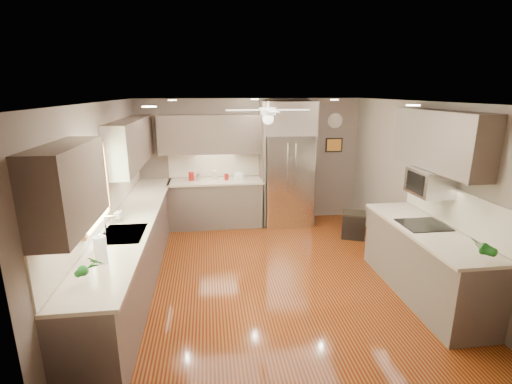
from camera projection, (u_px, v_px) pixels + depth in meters
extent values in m
plane|color=#481109|center=(270.00, 274.00, 5.53)|extent=(5.00, 5.00, 0.00)
plane|color=white|center=(272.00, 102.00, 4.87)|extent=(5.00, 5.00, 0.00)
plane|color=#685950|center=(250.00, 161.00, 7.59)|extent=(4.50, 0.00, 4.50)
plane|color=#685950|center=(326.00, 281.00, 2.81)|extent=(4.50, 0.00, 4.50)
plane|color=#685950|center=(104.00, 199.00, 4.92)|extent=(0.00, 5.00, 5.00)
plane|color=#685950|center=(421.00, 188.00, 5.48)|extent=(0.00, 5.00, 5.00)
cylinder|color=maroon|center=(191.00, 176.00, 7.25)|extent=(0.13, 0.13, 0.18)
cylinder|color=silver|center=(198.00, 177.00, 7.27)|extent=(0.10, 0.10, 0.12)
cylinder|color=#C5BC94|center=(215.00, 175.00, 7.31)|extent=(0.13, 0.13, 0.19)
cylinder|color=maroon|center=(226.00, 177.00, 7.30)|extent=(0.11, 0.11, 0.13)
imported|color=white|center=(118.00, 214.00, 5.00)|extent=(0.09, 0.10, 0.18)
imported|color=#1B5E1C|center=(91.00, 266.00, 3.36)|extent=(0.20, 0.17, 0.32)
imported|color=#1B5E1C|center=(482.00, 247.00, 3.81)|extent=(0.19, 0.17, 0.30)
imported|color=#C5BC94|center=(239.00, 178.00, 7.36)|extent=(0.24, 0.24, 0.06)
cube|color=#50433A|center=(135.00, 249.00, 5.32)|extent=(0.60, 4.70, 0.90)
cube|color=beige|center=(133.00, 218.00, 5.19)|extent=(0.65, 4.70, 0.04)
cube|color=#C0B69E|center=(108.00, 200.00, 5.08)|extent=(0.02, 4.70, 0.50)
cube|color=#50433A|center=(216.00, 204.00, 7.43)|extent=(1.85, 0.60, 0.90)
cube|color=beige|center=(216.00, 181.00, 7.29)|extent=(1.85, 0.65, 0.04)
cube|color=#C0B69E|center=(215.00, 164.00, 7.51)|extent=(1.85, 0.02, 0.50)
cube|color=#50433A|center=(69.00, 187.00, 3.26)|extent=(0.33, 1.20, 0.75)
cube|color=#50433A|center=(132.00, 143.00, 6.04)|extent=(0.33, 2.40, 0.75)
cube|color=#50433A|center=(214.00, 134.00, 7.19)|extent=(2.15, 0.33, 0.75)
cube|color=#50433A|center=(439.00, 140.00, 4.73)|extent=(0.33, 1.70, 0.75)
cube|color=#BFF2B2|center=(91.00, 187.00, 4.37)|extent=(0.01, 1.00, 0.80)
cube|color=brown|center=(89.00, 150.00, 4.26)|extent=(0.05, 1.12, 0.06)
cube|color=brown|center=(98.00, 221.00, 4.48)|extent=(0.05, 1.12, 0.06)
cube|color=brown|center=(79.00, 199.00, 3.86)|extent=(0.05, 0.06, 0.80)
cube|color=brown|center=(105.00, 177.00, 4.88)|extent=(0.05, 0.06, 0.80)
cube|color=silver|center=(123.00, 235.00, 4.57)|extent=(0.50, 0.70, 0.03)
cube|color=#262626|center=(123.00, 237.00, 4.58)|extent=(0.44, 0.62, 0.05)
cylinder|color=silver|center=(105.00, 226.00, 4.51)|extent=(0.02, 0.02, 0.24)
cylinder|color=silver|center=(109.00, 216.00, 4.49)|extent=(0.16, 0.02, 0.02)
cube|color=silver|center=(287.00, 180.00, 7.43)|extent=(0.92, 0.72, 1.82)
cube|color=black|center=(291.00, 197.00, 7.17)|extent=(0.88, 0.02, 0.02)
cube|color=black|center=(291.00, 167.00, 7.01)|extent=(0.01, 0.02, 1.00)
cylinder|color=silver|center=(288.00, 167.00, 6.96)|extent=(0.02, 0.02, 0.90)
cylinder|color=silver|center=(296.00, 167.00, 6.98)|extent=(0.02, 0.02, 0.90)
cube|color=#50433A|center=(288.00, 118.00, 7.16)|extent=(1.04, 0.60, 0.63)
cube|color=#50433A|center=(262.00, 180.00, 7.42)|extent=(0.06, 0.60, 1.82)
cube|color=#50433A|center=(311.00, 179.00, 7.55)|extent=(0.06, 0.60, 1.82)
cube|color=#50433A|center=(424.00, 263.00, 4.89)|extent=(0.65, 2.20, 0.90)
cube|color=beige|center=(427.00, 229.00, 4.76)|extent=(0.70, 2.20, 0.04)
cube|color=#C0B69E|center=(454.00, 208.00, 4.73)|extent=(0.02, 2.20, 0.50)
cube|color=black|center=(423.00, 225.00, 4.85)|extent=(0.56, 0.52, 0.01)
cube|color=silver|center=(430.00, 182.00, 4.87)|extent=(0.42, 0.55, 0.34)
cube|color=black|center=(415.00, 183.00, 4.84)|extent=(0.02, 0.40, 0.26)
cylinder|color=white|center=(268.00, 104.00, 5.17)|extent=(0.03, 0.03, 0.08)
cylinder|color=white|center=(268.00, 112.00, 5.20)|extent=(0.22, 0.22, 0.10)
sphere|color=white|center=(268.00, 119.00, 5.22)|extent=(0.16, 0.16, 0.16)
cube|color=white|center=(293.00, 110.00, 5.23)|extent=(0.48, 0.11, 0.01)
cube|color=white|center=(264.00, 109.00, 5.53)|extent=(0.11, 0.48, 0.01)
cube|color=white|center=(243.00, 110.00, 5.15)|extent=(0.48, 0.11, 0.01)
cube|color=white|center=(272.00, 111.00, 4.86)|extent=(0.11, 0.48, 0.01)
cylinder|color=white|center=(172.00, 100.00, 5.94)|extent=(0.14, 0.14, 0.01)
cylinder|color=white|center=(334.00, 100.00, 6.28)|extent=(0.14, 0.14, 0.01)
cylinder|color=white|center=(149.00, 107.00, 3.55)|extent=(0.14, 0.14, 0.01)
cylinder|color=white|center=(413.00, 105.00, 3.89)|extent=(0.14, 0.14, 0.01)
cylinder|color=white|center=(255.00, 99.00, 6.60)|extent=(0.14, 0.14, 0.01)
cylinder|color=white|center=(335.00, 121.00, 7.59)|extent=(0.30, 0.03, 0.30)
cylinder|color=silver|center=(335.00, 121.00, 7.57)|extent=(0.29, 0.00, 0.29)
cube|color=black|center=(334.00, 145.00, 7.71)|extent=(0.36, 0.03, 0.30)
cube|color=orange|center=(334.00, 145.00, 7.70)|extent=(0.30, 0.01, 0.24)
cube|color=black|center=(353.00, 225.00, 6.89)|extent=(0.53, 0.53, 0.46)
cube|color=black|center=(354.00, 213.00, 6.83)|extent=(0.50, 0.50, 0.03)
cylinder|color=white|center=(101.00, 250.00, 3.76)|extent=(0.12, 0.12, 0.29)
cylinder|color=silver|center=(101.00, 249.00, 3.76)|extent=(0.02, 0.02, 0.31)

